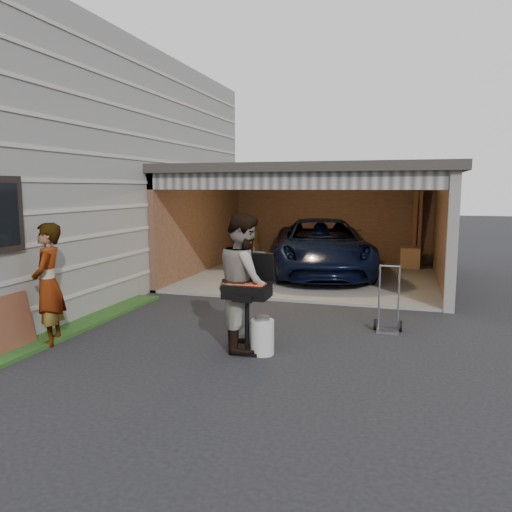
{
  "coord_description": "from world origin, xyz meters",
  "views": [
    {
      "loc": [
        3.06,
        -6.49,
        2.38
      ],
      "look_at": [
        0.46,
        2.09,
        1.15
      ],
      "focal_mm": 35.0,
      "sensor_mm": 36.0,
      "label": 1
    }
  ],
  "objects_px": {
    "woman": "(48,284)",
    "hand_truck": "(388,319)",
    "minivan": "(321,249)",
    "propane_tank": "(262,337)",
    "plywood_panel": "(12,323)",
    "bbq_grill": "(248,294)",
    "man": "(245,281)"
  },
  "relations": [
    {
      "from": "woman",
      "to": "hand_truck",
      "type": "xyz_separation_m",
      "value": [
        4.93,
        2.18,
        -0.72
      ]
    },
    {
      "from": "minivan",
      "to": "propane_tank",
      "type": "relative_size",
      "value": 10.53
    },
    {
      "from": "minivan",
      "to": "woman",
      "type": "bearing_deg",
      "value": -125.44
    },
    {
      "from": "propane_tank",
      "to": "plywood_panel",
      "type": "relative_size",
      "value": 0.6
    },
    {
      "from": "bbq_grill",
      "to": "hand_truck",
      "type": "distance_m",
      "value": 2.61
    },
    {
      "from": "woman",
      "to": "plywood_panel",
      "type": "xyz_separation_m",
      "value": [
        -0.3,
        -0.44,
        -0.51
      ]
    },
    {
      "from": "plywood_panel",
      "to": "hand_truck",
      "type": "distance_m",
      "value": 5.85
    },
    {
      "from": "woman",
      "to": "bbq_grill",
      "type": "relative_size",
      "value": 1.3
    },
    {
      "from": "bbq_grill",
      "to": "woman",
      "type": "bearing_deg",
      "value": -169.72
    },
    {
      "from": "bbq_grill",
      "to": "hand_truck",
      "type": "height_order",
      "value": "bbq_grill"
    },
    {
      "from": "man",
      "to": "bbq_grill",
      "type": "relative_size",
      "value": 1.4
    },
    {
      "from": "minivan",
      "to": "plywood_panel",
      "type": "distance_m",
      "value": 8.32
    },
    {
      "from": "man",
      "to": "minivan",
      "type": "bearing_deg",
      "value": -21.62
    },
    {
      "from": "woman",
      "to": "bbq_grill",
      "type": "distance_m",
      "value": 3.05
    },
    {
      "from": "woman",
      "to": "man",
      "type": "height_order",
      "value": "man"
    },
    {
      "from": "man",
      "to": "plywood_panel",
      "type": "height_order",
      "value": "man"
    },
    {
      "from": "bbq_grill",
      "to": "propane_tank",
      "type": "distance_m",
      "value": 0.65
    },
    {
      "from": "man",
      "to": "hand_truck",
      "type": "relative_size",
      "value": 1.8
    },
    {
      "from": "hand_truck",
      "to": "propane_tank",
      "type": "bearing_deg",
      "value": -135.28
    },
    {
      "from": "woman",
      "to": "hand_truck",
      "type": "distance_m",
      "value": 5.44
    },
    {
      "from": "bbq_grill",
      "to": "minivan",
      "type": "bearing_deg",
      "value": 90.27
    },
    {
      "from": "propane_tank",
      "to": "minivan",
      "type": "bearing_deg",
      "value": 92.3
    },
    {
      "from": "man",
      "to": "bbq_grill",
      "type": "xyz_separation_m",
      "value": [
        0.1,
        -0.17,
        -0.15
      ]
    },
    {
      "from": "woman",
      "to": "plywood_panel",
      "type": "height_order",
      "value": "woman"
    },
    {
      "from": "woman",
      "to": "man",
      "type": "distance_m",
      "value": 2.99
    },
    {
      "from": "plywood_panel",
      "to": "woman",
      "type": "bearing_deg",
      "value": 55.62
    },
    {
      "from": "woman",
      "to": "bbq_grill",
      "type": "height_order",
      "value": "woman"
    },
    {
      "from": "man",
      "to": "bbq_grill",
      "type": "distance_m",
      "value": 0.25
    },
    {
      "from": "propane_tank",
      "to": "hand_truck",
      "type": "xyz_separation_m",
      "value": [
        1.69,
        1.7,
        -0.04
      ]
    },
    {
      "from": "minivan",
      "to": "plywood_panel",
      "type": "height_order",
      "value": "minivan"
    },
    {
      "from": "bbq_grill",
      "to": "propane_tank",
      "type": "bearing_deg",
      "value": -14.37
    },
    {
      "from": "woman",
      "to": "plywood_panel",
      "type": "bearing_deg",
      "value": -58.06
    }
  ]
}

